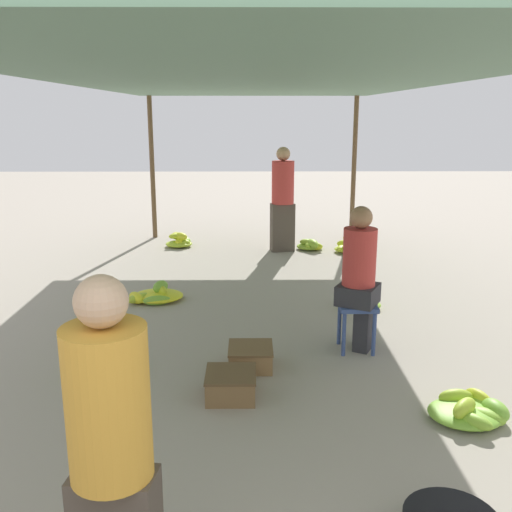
# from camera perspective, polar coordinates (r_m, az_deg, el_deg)

# --- Properties ---
(canopy_post_back_left) EXTENTS (0.08, 0.08, 2.43)m
(canopy_post_back_left) POSITION_cam_1_polar(r_m,az_deg,el_deg) (10.10, -10.34, 8.61)
(canopy_post_back_left) COLOR brown
(canopy_post_back_left) RESTS_ON ground
(canopy_post_back_right) EXTENTS (0.08, 0.08, 2.43)m
(canopy_post_back_right) POSITION_cam_1_polar(r_m,az_deg,el_deg) (10.12, 9.77, 8.64)
(canopy_post_back_right) COLOR brown
(canopy_post_back_right) RESTS_ON ground
(canopy_tarp) EXTENTS (3.89, 8.42, 0.04)m
(canopy_tarp) POSITION_cam_1_polar(r_m,az_deg,el_deg) (5.91, -0.08, 17.06)
(canopy_tarp) COLOR #567A60
(canopy_tarp) RESTS_ON canopy_post_front_left
(vendor_foreground) EXTENTS (0.37, 0.37, 1.57)m
(vendor_foreground) POSITION_cam_1_polar(r_m,az_deg,el_deg) (2.48, -14.23, -18.78)
(vendor_foreground) COLOR #4C4238
(vendor_foreground) RESTS_ON ground
(stool) EXTENTS (0.34, 0.34, 0.45)m
(stool) POSITION_cam_1_polar(r_m,az_deg,el_deg) (5.34, 10.06, -5.63)
(stool) COLOR #384C84
(stool) RESTS_ON ground
(vendor_seated) EXTENTS (0.46, 0.46, 1.35)m
(vendor_seated) POSITION_cam_1_polar(r_m,az_deg,el_deg) (5.24, 10.40, -2.00)
(vendor_seated) COLOR #2D2D33
(vendor_seated) RESTS_ON ground
(banana_pile_left_0) EXTENTS (0.67, 0.54, 0.23)m
(banana_pile_left_0) POSITION_cam_1_polar(r_m,az_deg,el_deg) (6.80, -10.10, -3.90)
(banana_pile_left_0) COLOR #ACC92D
(banana_pile_left_0) RESTS_ON ground
(banana_pile_left_1) EXTENTS (0.49, 0.53, 0.23)m
(banana_pile_left_1) POSITION_cam_1_polar(r_m,az_deg,el_deg) (5.04, -14.85, -10.43)
(banana_pile_left_1) COLOR #99C231
(banana_pile_left_1) RESTS_ON ground
(banana_pile_left_2) EXTENTS (0.44, 0.49, 0.24)m
(banana_pile_left_2) POSITION_cam_1_polar(r_m,az_deg,el_deg) (9.48, -7.60, 1.52)
(banana_pile_left_2) COLOR #BBCF2B
(banana_pile_left_2) RESTS_ON ground
(banana_pile_right_0) EXTENTS (0.49, 0.41, 0.13)m
(banana_pile_right_0) POSITION_cam_1_polar(r_m,az_deg,el_deg) (6.55, 10.44, -4.69)
(banana_pile_right_0) COLOR #97C131
(banana_pile_right_0) RESTS_ON ground
(banana_pile_right_1) EXTENTS (0.59, 0.58, 0.19)m
(banana_pile_right_1) POSITION_cam_1_polar(r_m,az_deg,el_deg) (4.53, 20.81, -14.23)
(banana_pile_right_1) COLOR #78B437
(banana_pile_right_1) RESTS_ON ground
(banana_pile_right_2) EXTENTS (0.48, 0.58, 0.28)m
(banana_pile_right_2) POSITION_cam_1_polar(r_m,az_deg,el_deg) (9.13, 9.29, 0.96)
(banana_pile_right_2) COLOR #C0D12A
(banana_pile_right_2) RESTS_ON ground
(banana_pile_right_3) EXTENTS (0.42, 0.46, 0.19)m
(banana_pile_right_3) POSITION_cam_1_polar(r_m,az_deg,el_deg) (9.20, 5.48, 1.09)
(banana_pile_right_3) COLOR #9AC231
(banana_pile_right_3) RESTS_ON ground
(crate_near) EXTENTS (0.39, 0.39, 0.20)m
(crate_near) POSITION_cam_1_polar(r_m,az_deg,el_deg) (4.52, -2.53, -12.74)
(crate_near) COLOR brown
(crate_near) RESTS_ON ground
(crate_mid) EXTENTS (0.38, 0.38, 0.19)m
(crate_mid) POSITION_cam_1_polar(r_m,az_deg,el_deg) (5.01, -0.55, -10.04)
(crate_mid) COLOR olive
(crate_mid) RESTS_ON ground
(shopper_walking_mid) EXTENTS (0.41, 0.41, 1.64)m
(shopper_walking_mid) POSITION_cam_1_polar(r_m,az_deg,el_deg) (8.98, 2.69, 5.83)
(shopper_walking_mid) COLOR #4C4238
(shopper_walking_mid) RESTS_ON ground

